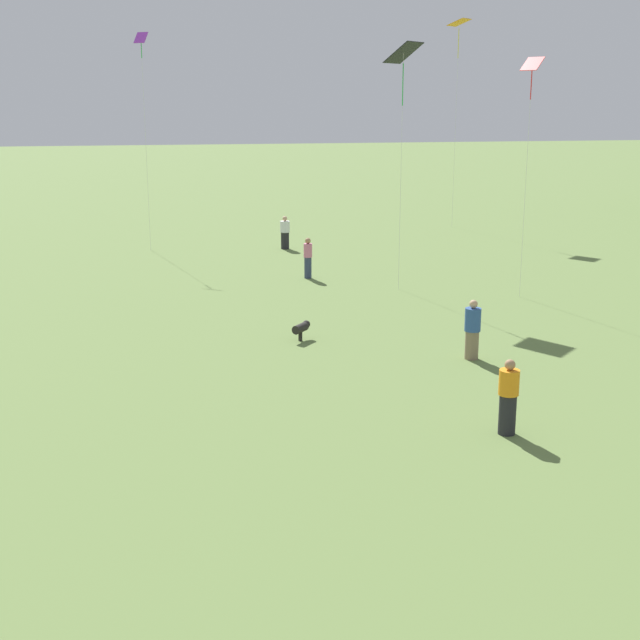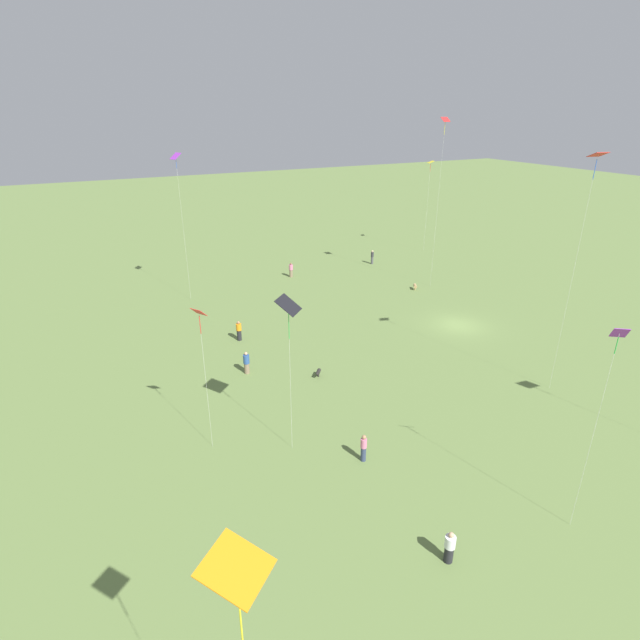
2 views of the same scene
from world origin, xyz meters
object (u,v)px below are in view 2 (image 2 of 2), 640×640
Objects in this scene: person_2 at (239,331)px; kite_4 at (200,320)px; person_4 at (372,257)px; person_5 at (364,448)px; person_0 at (246,363)px; kite_9 at (595,169)px; kite_2 at (444,133)px; kite_8 at (237,584)px; person_3 at (450,547)px; kite_5 at (430,167)px; kite_3 at (176,163)px; kite_0 at (288,309)px; kite_6 at (616,348)px; person_1 at (291,270)px; dog_0 at (415,286)px; dog_1 at (318,372)px.

person_2 is 16.18m from kite_4.
person_4 is at bearing -33.51° from kite_4.
kite_4 reaches higher than person_5.
person_2 is at bearing -159.02° from person_0.
person_5 is at bearing 45.28° from person_0.
person_4 is 34.79m from kite_9.
kite_2 is 48.79m from kite_8.
person_3 is 0.10× the size of kite_9.
kite_2 is 1.46× the size of kite_5.
person_0 is 0.15× the size of kite_8.
kite_3 is 44.04m from kite_8.
kite_6 is at bearing -48.59° from kite_0.
person_5 is 19.94m from kite_8.
kite_3 is 25.84m from kite_4.
person_0 is 5.91m from person_2.
kite_2 is 35.12m from kite_6.
person_5 is 21.25m from kite_9.
kite_2 is at bearing 26.11° from kite_5.
kite_6 reaches higher than person_1.
kite_6 reaches higher than person_5.
dog_0 is at bearing -40.63° from kite_9.
person_5 is 0.18× the size of kite_0.
person_5 reaches higher than dog_0.
dog_0 is at bearing -105.98° from dog_1.
person_1 is at bearing 130.99° from person_3.
kite_2 is at bearing 107.89° from person_3.
person_1 is at bearing 142.94° from person_4.
person_1 is 0.10× the size of kite_2.
person_4 is at bearing -1.76° from person_1.
kite_8 reaches higher than kite_0.
person_2 is 37.11m from kite_5.
kite_4 reaches higher than person_3.
kite_8 reaches higher than kite_4.
kite_2 is 28.51m from dog_1.
dog_0 is (-10.31, 1.04, -0.47)m from person_4.
kite_2 reaches higher than kite_8.
person_5 is 0.12× the size of kite_3.
kite_8 is at bearing 99.94° from dog_1.
kite_5 is (29.15, -37.91, 3.09)m from kite_4.
kite_3 is (37.38, 2.27, 12.71)m from person_3.
kite_5 is at bearing 120.83° from kite_3.
kite_2 is 1.09× the size of kite_9.
dog_0 is at bearing -45.63° from kite_4.
person_0 is at bearing 151.62° from person_3.
person_4 is 10.37m from dog_0.
person_5 is at bearing -112.59° from kite_4.
person_2 is 0.19× the size of kite_0.
kite_2 reaches higher than kite_4.
person_1 is 1.06× the size of person_3.
person_3 is at bearing -138.29° from kite_4.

